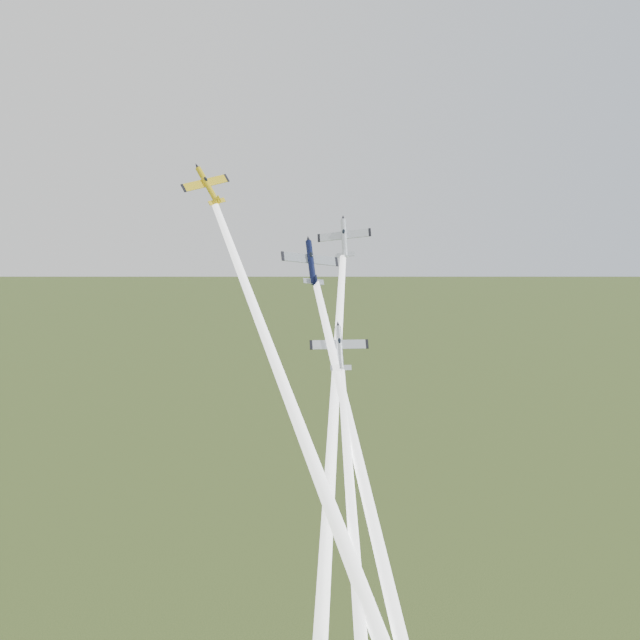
{
  "coord_description": "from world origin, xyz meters",
  "views": [
    {
      "loc": [
        -32.17,
        -109.35,
        109.93
      ],
      "look_at": [
        0.0,
        -6.0,
        92.0
      ],
      "focal_mm": 45.0,
      "sensor_mm": 36.0,
      "label": 1
    }
  ],
  "objects_px": {
    "plane_silver_right": "(344,238)",
    "plane_silver_low": "(340,348)",
    "plane_navy": "(311,262)",
    "plane_yellow": "(208,185)"
  },
  "relations": [
    {
      "from": "plane_yellow",
      "to": "plane_silver_right",
      "type": "relative_size",
      "value": 0.91
    },
    {
      "from": "plane_silver_right",
      "to": "plane_yellow",
      "type": "bearing_deg",
      "value": -144.33
    },
    {
      "from": "plane_navy",
      "to": "plane_silver_low",
      "type": "bearing_deg",
      "value": -82.38
    },
    {
      "from": "plane_navy",
      "to": "plane_silver_low",
      "type": "xyz_separation_m",
      "value": [
        1.72,
        -7.44,
        -10.82
      ]
    },
    {
      "from": "plane_yellow",
      "to": "plane_navy",
      "type": "distance_m",
      "value": 17.59
    },
    {
      "from": "plane_yellow",
      "to": "plane_silver_low",
      "type": "height_order",
      "value": "plane_yellow"
    },
    {
      "from": "plane_yellow",
      "to": "plane_silver_low",
      "type": "distance_m",
      "value": 28.63
    },
    {
      "from": "plane_navy",
      "to": "plane_silver_right",
      "type": "bearing_deg",
      "value": 42.28
    },
    {
      "from": "plane_silver_right",
      "to": "plane_silver_low",
      "type": "relative_size",
      "value": 1.04
    },
    {
      "from": "plane_silver_right",
      "to": "plane_silver_low",
      "type": "distance_m",
      "value": 21.82
    }
  ]
}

